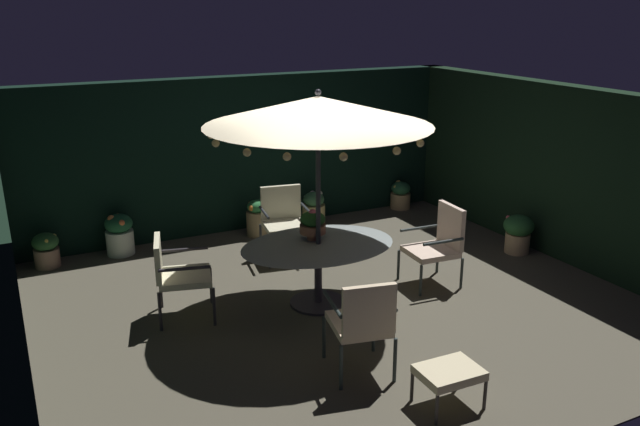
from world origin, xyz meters
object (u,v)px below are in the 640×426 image
object	(u,v)px
patio_chair_southeast	(284,217)
potted_plant_front_corner	(314,208)
potted_plant_right_far	(518,232)
potted_plant_back_center	(119,234)
centerpiece_planter	(313,223)
potted_plant_left_near	(46,249)
patio_chair_east	(439,241)
patio_dining_table	(318,255)
patio_umbrella	(318,111)
patio_chair_northeast	(362,320)
potted_plant_back_right	(257,218)
ottoman_footrest	(449,374)
potted_plant_right_near	(400,195)
patio_chair_north	(176,271)

from	to	relation	value
patio_chair_southeast	potted_plant_front_corner	bearing A→B (deg)	47.30
potted_plant_right_far	potted_plant_back_center	bearing A→B (deg)	153.90
centerpiece_planter	potted_plant_right_far	world-z (taller)	centerpiece_planter
patio_chair_southeast	potted_plant_left_near	world-z (taller)	patio_chair_southeast
patio_chair_east	potted_plant_front_corner	distance (m)	2.83
potted_plant_left_near	patio_dining_table	bearing A→B (deg)	-44.20
patio_dining_table	patio_umbrella	bearing A→B (deg)	-168.96
patio_dining_table	patio_chair_southeast	xyz separation A→B (m)	(0.27, 1.61, -0.04)
centerpiece_planter	patio_chair_northeast	xyz separation A→B (m)	(-0.34, -1.76, -0.38)
patio_chair_east	patio_chair_southeast	size ratio (longest dim) A/B	1.02
patio_dining_table	potted_plant_back_right	xyz separation A→B (m)	(0.25, 2.59, -0.33)
patio_dining_table	patio_chair_southeast	size ratio (longest dim) A/B	1.87
patio_chair_southeast	ottoman_footrest	world-z (taller)	patio_chair_southeast
patio_chair_southeast	potted_plant_back_right	bearing A→B (deg)	91.10
potted_plant_back_center	patio_umbrella	bearing A→B (deg)	-56.87
patio_chair_east	centerpiece_planter	bearing A→B (deg)	170.44
ottoman_footrest	potted_plant_back_center	bearing A→B (deg)	110.19
patio_dining_table	centerpiece_planter	xyz separation A→B (m)	(0.01, 0.16, 0.35)
ottoman_footrest	potted_plant_right_near	bearing A→B (deg)	60.80
potted_plant_right_far	potted_plant_right_near	world-z (taller)	potted_plant_right_far
patio_umbrella	patio_chair_southeast	distance (m)	2.36
potted_plant_left_near	patio_chair_east	bearing A→B (deg)	-32.46
potted_plant_right_near	patio_chair_northeast	bearing A→B (deg)	-127.10
potted_plant_right_far	potted_plant_back_center	size ratio (longest dim) A/B	0.93
patio_dining_table	potted_plant_left_near	size ratio (longest dim) A/B	3.86
potted_plant_back_center	potted_plant_front_corner	xyz separation A→B (m)	(3.04, -0.05, -0.04)
patio_umbrella	patio_chair_east	world-z (taller)	patio_umbrella
patio_dining_table	potted_plant_right_far	world-z (taller)	patio_dining_table
patio_chair_southeast	potted_plant_front_corner	distance (m)	1.49
patio_chair_north	centerpiece_planter	bearing A→B (deg)	-8.70
patio_dining_table	patio_chair_northeast	size ratio (longest dim) A/B	1.82
patio_chair_north	ottoman_footrest	size ratio (longest dim) A/B	1.72
potted_plant_back_center	potted_plant_front_corner	size ratio (longest dim) A/B	1.12
patio_umbrella	ottoman_footrest	xyz separation A→B (m)	(0.10, -2.38, -1.97)
patio_chair_northeast	patio_chair_southeast	xyz separation A→B (m)	(0.60, 3.20, -0.01)
patio_umbrella	ottoman_footrest	world-z (taller)	patio_umbrella
patio_umbrella	potted_plant_left_near	distance (m)	4.35
ottoman_footrest	patio_chair_north	bearing A→B (deg)	121.00
patio_chair_east	potted_plant_right_far	bearing A→B (deg)	12.01
centerpiece_planter	patio_chair_east	world-z (taller)	centerpiece_planter
patio_chair_east	potted_plant_left_near	xyz separation A→B (m)	(-4.39, 2.79, -0.31)
patio_chair_north	potted_plant_front_corner	size ratio (longest dim) A/B	1.76
patio_chair_northeast	potted_plant_back_center	size ratio (longest dim) A/B	1.69
centerpiece_planter	potted_plant_front_corner	world-z (taller)	centerpiece_planter
patio_dining_table	patio_chair_southeast	distance (m)	1.63
patio_chair_east	patio_dining_table	bearing A→B (deg)	176.06
potted_plant_front_corner	patio_umbrella	bearing A→B (deg)	-115.14
patio_chair_east	potted_plant_back_center	xyz separation A→B (m)	(-3.42, 2.84, -0.25)
patio_umbrella	potted_plant_back_center	size ratio (longest dim) A/B	4.23
patio_dining_table	potted_plant_left_near	world-z (taller)	patio_dining_table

